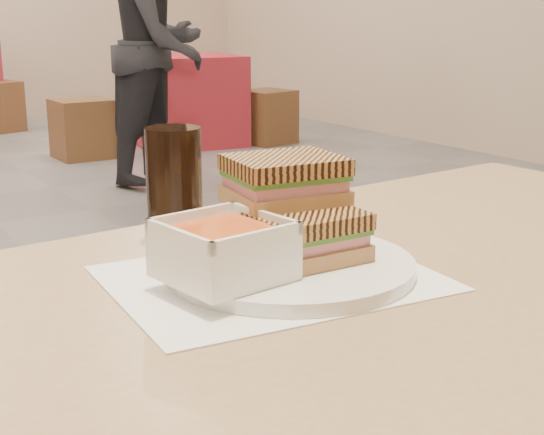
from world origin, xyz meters
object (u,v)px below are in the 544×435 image
main_table (399,367)px  bg_table_1 (186,100)px  panini_lower (304,235)px  bg_chair_1l (82,129)px  bg_chair_1r (266,117)px  plate (290,266)px  soup_bowl (224,252)px  cola_glass (174,187)px  patron_b (164,45)px

main_table → bg_table_1: (2.24, 4.90, -0.30)m
panini_lower → bg_table_1: bearing=64.3°
bg_chair_1l → bg_chair_1r: bearing=-6.9°
bg_chair_1l → bg_table_1: bearing=8.8°
plate → soup_bowl: (-0.09, -0.01, 0.03)m
main_table → cola_glass: cola_glass is taller
bg_chair_1l → main_table: bearing=-105.8°
main_table → bg_table_1: 5.40m
soup_bowl → bg_chair_1r: 5.46m
soup_bowl → bg_table_1: 5.45m
soup_bowl → cola_glass: 0.19m
bg_table_1 → main_table: bearing=-114.6°
plate → bg_chair_1l: 4.95m
main_table → patron_b: patron_b is taller
cola_glass → main_table: bearing=-55.7°
soup_bowl → bg_chair_1l: 4.99m
panini_lower → bg_table_1: panini_lower is taller
soup_bowl → bg_chair_1r: bearing=56.8°
panini_lower → bg_table_1: 5.40m
bg_table_1 → cola_glass: bearing=-117.2°
plate → main_table: bearing=-30.4°
soup_bowl → patron_b: (1.72, 3.72, 0.02)m
patron_b → bg_table_1: bearing=57.7°
plate → bg_table_1: bearing=64.1°
main_table → plate: bearing=149.6°
plate → bg_chair_1l: bearing=72.8°
soup_bowl → bg_table_1: size_ratio=0.14×
plate → cola_glass: bearing=106.9°
bg_table_1 → panini_lower: bearing=-115.7°
patron_b → bg_chair_1l: bearing=100.0°
bg_chair_1r → patron_b: (-1.25, -0.82, 0.61)m
cola_glass → soup_bowl: bearing=-101.6°
panini_lower → bg_chair_1r: size_ratio=0.28×
cola_glass → bg_chair_1r: cola_glass is taller
cola_glass → bg_chair_1r: bearing=56.1°
plate → bg_chair_1l: size_ratio=0.67×
main_table → bg_chair_1l: (1.35, 4.76, -0.43)m
panini_lower → bg_chair_1r: 5.40m
cola_glass → bg_table_1: cola_glass is taller
bg_chair_1r → bg_chair_1l: bearing=173.1°
panini_lower → cola_glass: cola_glass is taller
cola_glass → bg_table_1: (2.40, 4.66, -0.48)m
main_table → panini_lower: size_ratio=10.36×
plate → soup_bowl: 0.10m
panini_lower → soup_bowl: bearing=-176.6°
plate → bg_chair_1r: size_ratio=0.64×
main_table → plate: (-0.11, 0.06, 0.12)m
main_table → soup_bowl: 0.26m
plate → cola_glass: 0.19m
panini_lower → bg_chair_1l: size_ratio=0.29×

